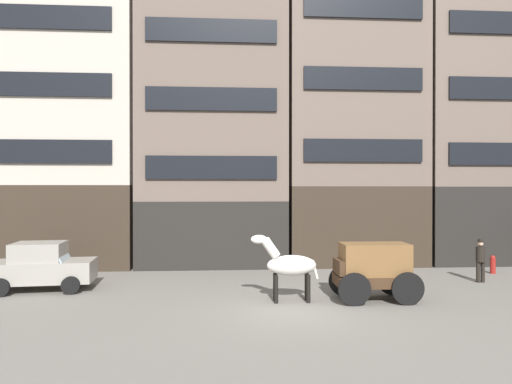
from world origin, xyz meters
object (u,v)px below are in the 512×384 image
Objects in this scene: cargo_wagon at (373,267)px; sedan_light at (42,266)px; draft_horse at (289,265)px; fire_hydrant_curbside at (493,264)px; pedestrian_officer at (480,259)px.

cargo_wagon reaches higher than sedan_light.
draft_horse reaches higher than fire_hydrant_curbside.
cargo_wagon is 2.95m from draft_horse.
draft_horse reaches higher than cargo_wagon.
pedestrian_officer is 2.16× the size of fire_hydrant_curbside.
draft_horse is 0.61× the size of sedan_light.
sedan_light is at bearing 165.84° from draft_horse.
pedestrian_officer is (5.42, 2.61, -0.17)m from cargo_wagon.
draft_horse is at bearing 179.99° from cargo_wagon.
draft_horse is 2.82× the size of fire_hydrant_curbside.
cargo_wagon is at bearing -0.01° from draft_horse.
cargo_wagon is at bearing -154.34° from pedestrian_officer.
cargo_wagon is at bearing -148.13° from fire_hydrant_curbside.
sedan_light is (-9.15, 2.31, -0.36)m from draft_horse.
draft_horse is at bearing -162.72° from pedestrian_officer.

